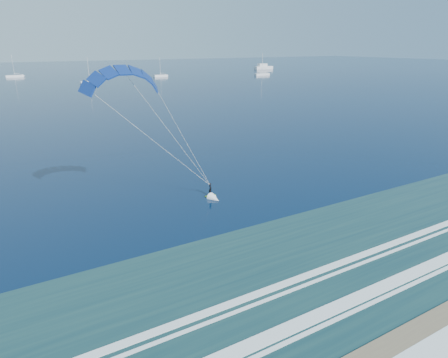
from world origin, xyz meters
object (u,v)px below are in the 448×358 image
kitesurfer_rig (171,135)px  sailboat_3 (161,76)px  sailboat_4 (262,74)px  motor_yacht (263,67)px  sailboat_2 (90,82)px  sailboat_1 (15,76)px

kitesurfer_rig → sailboat_3: bearing=68.2°
kitesurfer_rig → sailboat_4: kitesurfer_rig is taller
kitesurfer_rig → motor_yacht: bearing=51.8°
sailboat_2 → sailboat_3: size_ratio=1.10×
kitesurfer_rig → sailboat_3: 187.23m
sailboat_3 → sailboat_4: (53.89, -19.64, 0.01)m
sailboat_3 → kitesurfer_rig: bearing=-111.8°
sailboat_3 → sailboat_2: bearing=-154.9°
sailboat_2 → sailboat_4: sailboat_4 is taller
kitesurfer_rig → sailboat_3: kitesurfer_rig is taller
sailboat_2 → sailboat_3: sailboat_2 is taller
kitesurfer_rig → sailboat_2: 156.36m
kitesurfer_rig → sailboat_4: bearing=51.3°
kitesurfer_rig → sailboat_1: bearing=89.8°
sailboat_2 → sailboat_4: bearing=0.2°
motor_yacht → sailboat_2: (-132.79, -48.94, -0.86)m
kitesurfer_rig → sailboat_1: (0.82, 211.61, -7.72)m
sailboat_1 → sailboat_3: size_ratio=1.12×
sailboat_1 → sailboat_4: 135.34m
sailboat_3 → sailboat_4: sailboat_4 is taller
sailboat_1 → sailboat_2: size_ratio=1.02×
motor_yacht → sailboat_2: 141.52m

